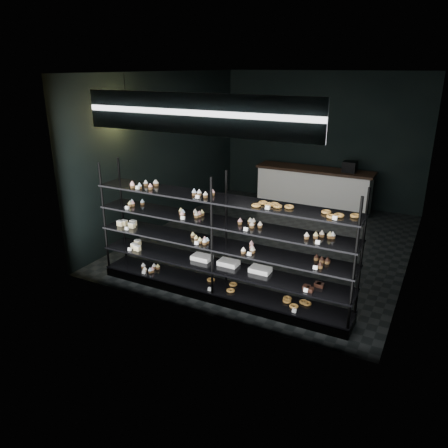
% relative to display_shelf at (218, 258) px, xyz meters
% --- Properties ---
extents(room, '(5.01, 6.01, 3.20)m').
position_rel_display_shelf_xyz_m(room, '(-0.05, 2.45, 0.97)').
color(room, black).
rests_on(room, ground).
extents(display_shelf, '(4.00, 0.50, 1.91)m').
position_rel_display_shelf_xyz_m(display_shelf, '(0.00, 0.00, 0.00)').
color(display_shelf, black).
rests_on(display_shelf, room).
extents(signage, '(3.30, 0.05, 0.50)m').
position_rel_display_shelf_xyz_m(signage, '(-0.05, -0.48, 2.12)').
color(signage, '#0C133D').
rests_on(signage, room).
extents(pendant_lamp, '(0.34, 0.34, 0.90)m').
position_rel_display_shelf_xyz_m(pendant_lamp, '(-2.25, 0.89, 1.82)').
color(pendant_lamp, black).
rests_on(pendant_lamp, room).
extents(service_counter, '(2.80, 0.65, 1.23)m').
position_rel_display_shelf_xyz_m(service_counter, '(-0.01, 4.95, -0.13)').
color(service_counter, silver).
rests_on(service_counter, room).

